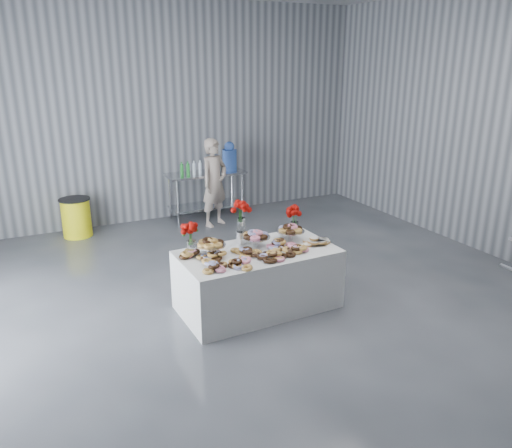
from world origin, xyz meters
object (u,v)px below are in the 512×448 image
at_px(display_table, 258,279).
at_px(person, 214,183).
at_px(trash_barrel, 76,217).
at_px(prep_table, 206,187).
at_px(water_jug, 229,157).

bearing_deg(display_table, person, 77.23).
distance_m(display_table, trash_barrel, 4.10).
relative_size(person, trash_barrel, 2.38).
height_order(display_table, prep_table, prep_table).
xyz_separation_m(display_table, person, (0.74, 3.28, 0.43)).
bearing_deg(water_jug, trash_barrel, 180.00).
distance_m(water_jug, person, 0.77).
distance_m(person, trash_barrel, 2.49).
distance_m(display_table, person, 3.39).
relative_size(prep_table, person, 0.93).
height_order(prep_table, person, person).
height_order(prep_table, water_jug, water_jug).
bearing_deg(prep_table, trash_barrel, -180.00).
bearing_deg(trash_barrel, display_table, -66.18).
xyz_separation_m(prep_table, person, (-0.01, -0.47, 0.19)).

